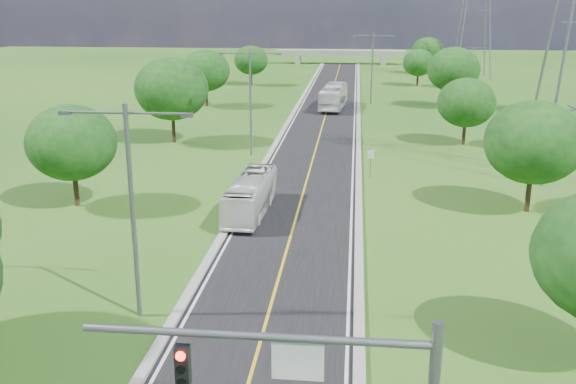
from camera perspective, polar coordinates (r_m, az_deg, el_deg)
name	(u,v)px	position (r m, az deg, el deg)	size (l,w,h in m)	color
ground	(322,127)	(75.78, 3.05, 5.78)	(260.00, 260.00, 0.00)	#205016
road	(325,118)	(81.67, 3.28, 6.58)	(8.00, 150.00, 0.06)	black
curb_left	(291,117)	(81.96, 0.29, 6.70)	(0.50, 150.00, 0.22)	gray
curb_right	(358,118)	(81.57, 6.28, 6.56)	(0.50, 150.00, 0.22)	gray
speed_limit_sign	(371,159)	(53.84, 7.36, 2.94)	(0.55, 0.09, 2.40)	slate
overpass	(340,53)	(154.84, 4.69, 12.17)	(30.00, 3.00, 3.20)	gray
streetlight_near_left	(131,195)	(29.28, -13.76, -0.23)	(5.90, 0.25, 10.00)	slate
streetlight_mid_left	(250,93)	(60.71, -3.36, 8.76)	(5.90, 0.25, 10.00)	slate
streetlight_far_right	(372,62)	(92.74, 7.49, 11.35)	(5.90, 0.25, 10.00)	slate
power_tower_far	(476,2)	(131.25, 16.39, 15.87)	(9.00, 6.40, 28.00)	slate
tree_lb	(72,143)	(47.70, -18.69, 4.18)	(6.30, 6.30, 7.33)	black
tree_lc	(172,89)	(67.58, -10.31, 9.01)	(7.56, 7.56, 8.79)	black
tree_ld	(206,71)	(91.22, -7.33, 10.65)	(6.72, 6.72, 7.82)	black
tree_le	(251,60)	(114.25, -3.30, 11.61)	(5.88, 5.88, 6.84)	black
tree_rb	(534,142)	(46.92, 21.03, 4.14)	(6.72, 6.72, 7.82)	black
tree_rc	(466,103)	(68.01, 15.57, 7.66)	(5.88, 5.88, 6.84)	black
tree_rd	(454,70)	(91.75, 14.50, 10.50)	(7.14, 7.14, 8.30)	black
tree_re	(419,63)	(115.30, 11.53, 11.21)	(5.46, 5.46, 6.35)	black
tree_rf	(427,51)	(135.44, 12.29, 12.18)	(6.30, 6.30, 7.33)	black
bus_outbound	(333,97)	(88.85, 4.06, 8.46)	(2.72, 11.63, 3.24)	silver
bus_inbound	(251,195)	(44.24, -3.33, -0.27)	(2.20, 9.38, 2.61)	silver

